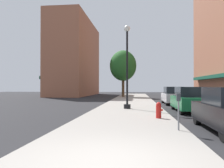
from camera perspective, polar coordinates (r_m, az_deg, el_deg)
ground_plane at (r=23.03m, az=14.90°, el=-4.80°), size 90.00×90.00×0.00m
sidewalk_slab at (r=23.77m, az=4.92°, el=-4.54°), size 4.80×50.00×0.12m
building_far_background at (r=43.61m, az=-9.23°, el=6.36°), size 6.80×18.00×14.00m
lamppost at (r=16.00m, az=3.86°, el=4.81°), size 0.48×0.48×5.90m
fire_hydrant at (r=11.40m, az=11.75°, el=-6.49°), size 0.33×0.26×0.79m
parking_meter_near at (r=8.43m, az=16.52°, el=-5.62°), size 0.14×0.09×1.31m
tree_near at (r=34.23m, az=2.83°, el=4.65°), size 4.03×4.03×7.05m
car_green at (r=15.65m, az=19.01°, el=-3.81°), size 1.80×4.30×1.66m
car_silver at (r=22.04m, az=15.27°, el=-2.88°), size 1.80×4.30×1.66m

